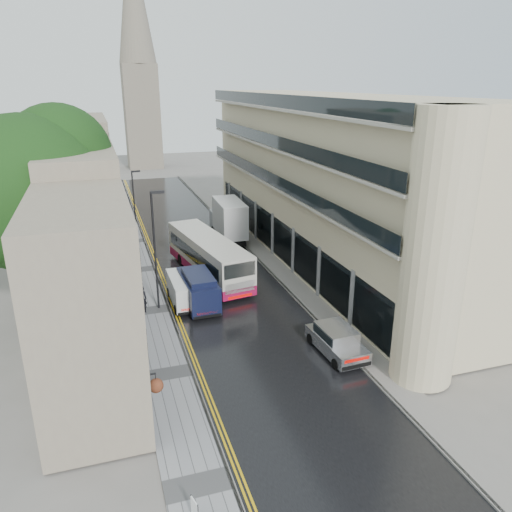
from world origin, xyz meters
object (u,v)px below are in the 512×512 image
cream_bus (210,272)px  estate_sign (195,511)px  white_van (176,301)px  white_lorry (221,225)px  lamp_post_far (135,210)px  tree_far (52,190)px  silver_hatchback (337,356)px  lamp_post_near (155,252)px  navy_van (191,300)px  pedestrian (142,300)px  tree_near (32,220)px

cream_bus → estate_sign: size_ratio=13.06×
cream_bus → white_van: cream_bus is taller
white_van → estate_sign: bearing=-97.4°
white_lorry → cream_bus: bearing=-106.4°
white_lorry → lamp_post_far: lamp_post_far is taller
tree_far → silver_hatchback: 29.28m
white_lorry → estate_sign: (-8.76, -30.95, -1.51)m
cream_bus → lamp_post_near: 5.12m
tree_far → lamp_post_far: size_ratio=1.72×
navy_van → white_lorry: bearing=66.7°
cream_bus → estate_sign: 20.85m
white_van → navy_van: bearing=-44.3°
silver_hatchback → cream_bus: bearing=105.7°
pedestrian → lamp_post_near: (1.16, 0.45, 3.14)m
white_van → cream_bus: bearing=43.8°
tree_far → white_lorry: (14.66, -1.08, -4.14)m
white_van → navy_van: size_ratio=0.89×
tree_near → white_lorry: (14.96, 11.92, -4.86)m
silver_hatchback → navy_van: bearing=123.2°
cream_bus → estate_sign: bearing=-113.8°
tree_near → lamp_post_near: (7.30, -0.58, -2.71)m
tree_near → navy_van: bearing=-15.9°
white_lorry → navy_van: 15.65m
lamp_post_far → white_lorry: bearing=-23.0°
pedestrian → lamp_post_near: size_ratio=0.24×
tree_near → estate_sign: 21.01m
tree_near → silver_hatchback: bearing=-36.1°
pedestrian → white_van: bearing=150.7°
cream_bus → lamp_post_far: 13.50m
silver_hatchback → pedestrian: 14.03m
silver_hatchback → tree_far: bearing=119.1°
navy_van → pedestrian: size_ratio=2.60×
estate_sign → navy_van: bearing=64.8°
cream_bus → tree_far: bearing=123.6°
navy_van → cream_bus: bearing=58.4°
white_van → estate_sign: size_ratio=4.94×
cream_bus → lamp_post_near: bearing=-166.5°
navy_van → pedestrian: 3.46m
tree_far → estate_sign: (5.90, -32.03, -5.65)m
white_van → silver_hatchback: bearing=-53.1°
tree_far → white_van: tree_far is taller
navy_van → tree_far: bearing=118.0°
pedestrian → estate_sign: size_ratio=2.14×
tree_near → silver_hatchback: (15.62, -11.37, -6.10)m
white_lorry → white_van: size_ratio=1.75×
tree_far → lamp_post_near: (7.00, -13.58, -1.99)m
pedestrian → silver_hatchback: bearing=122.5°
silver_hatchback → pedestrian: (-9.47, 10.35, 0.25)m
white_lorry → estate_sign: bearing=-103.7°
estate_sign → lamp_post_far: bearing=73.5°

